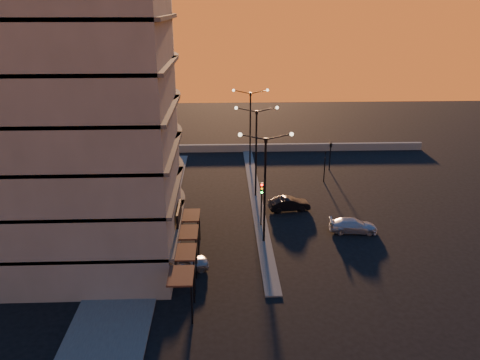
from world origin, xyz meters
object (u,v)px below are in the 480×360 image
object	(u,v)px
traffic_light_main	(262,197)
car_hatchback	(182,263)
streetlamp_mid	(256,145)
car_sedan	(289,204)
car_wagon	(353,226)

from	to	relation	value
traffic_light_main	car_hatchback	bearing A→B (deg)	-132.09
streetlamp_mid	car_hatchback	xyz separation A→B (m)	(-6.50, -14.33, -4.91)
traffic_light_main	car_hatchback	size ratio (longest dim) A/B	1.07
car_hatchback	streetlamp_mid	bearing A→B (deg)	-37.84
streetlamp_mid	car_sedan	xyz separation A→B (m)	(3.02, -3.60, -4.94)
traffic_light_main	car_wagon	distance (m)	8.42
car_hatchback	car_sedan	xyz separation A→B (m)	(9.52, 10.73, -0.03)
traffic_light_main	car_sedan	xyz separation A→B (m)	(3.02, 3.53, -2.23)
car_sedan	traffic_light_main	bearing A→B (deg)	131.70
streetlamp_mid	car_wagon	distance (m)	12.65
traffic_light_main	car_wagon	bearing A→B (deg)	-9.23
streetlamp_mid	car_sedan	bearing A→B (deg)	-49.96
traffic_light_main	car_hatchback	distance (m)	9.95
traffic_light_main	car_sedan	world-z (taller)	traffic_light_main
streetlamp_mid	car_hatchback	size ratio (longest dim) A/B	2.38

